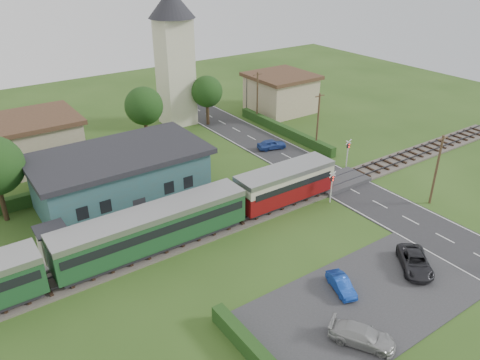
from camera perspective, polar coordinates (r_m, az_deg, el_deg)
ground at (r=42.62m, az=4.37°, el=-4.92°), size 120.00×120.00×0.00m
railway_track at (r=43.90m, az=2.75°, el=-3.67°), size 76.00×3.20×0.49m
road at (r=48.79m, az=13.58°, el=-1.24°), size 6.00×70.00×0.05m
car_park at (r=34.98m, az=15.10°, el=-14.01°), size 17.00×9.00×0.08m
crossing_deck at (r=49.86m, az=11.94°, el=-0.15°), size 6.20×3.40×0.45m
platform at (r=41.93m, az=-10.97°, el=-5.61°), size 30.00×3.00×0.45m
equipment_hut at (r=39.31m, az=-21.84°, el=-7.02°), size 2.30×2.30×2.55m
station_building at (r=45.51m, az=-14.31°, el=0.32°), size 16.00×9.00×5.30m
train at (r=37.17m, az=-14.98°, el=-7.14°), size 43.20×2.90×3.40m
church_tower at (r=63.73m, az=-8.06°, el=15.62°), size 6.00×6.00×17.60m
house_west at (r=56.95m, az=-24.26°, el=4.29°), size 10.80×8.80×5.50m
house_east at (r=70.28m, az=4.98°, el=10.59°), size 8.80×8.80×5.50m
hedge_carpark at (r=29.60m, az=2.14°, el=-20.61°), size 0.80×9.00×1.20m
hedge_roadside at (r=61.63m, az=5.42°, el=6.05°), size 0.80×18.00×1.20m
hedge_station at (r=50.26m, az=-15.95°, el=0.12°), size 22.00×0.80×1.30m
tree_b at (r=57.76m, az=-11.63°, el=8.82°), size 4.60×4.60×7.34m
tree_c at (r=63.89m, az=-4.05°, el=10.69°), size 4.20×4.20×6.78m
utility_pole_b at (r=47.23m, az=22.84°, el=1.22°), size 1.40×0.22×7.00m
utility_pole_c at (r=56.43m, az=9.46°, el=7.08°), size 1.40×0.22×7.00m
utility_pole_d at (r=65.09m, az=2.12°, el=10.11°), size 1.40×0.22×7.00m
crossing_signal_near at (r=45.18m, az=11.14°, el=-0.31°), size 0.84×0.28×3.28m
crossing_signal_far at (r=52.97m, az=13.02°, el=3.67°), size 0.84×0.28×3.28m
streetlamp_east at (r=70.14m, az=0.83°, el=10.86°), size 0.30×0.30×5.15m
car_on_road at (r=56.97m, az=3.88°, el=4.38°), size 3.77×2.26×1.20m
car_park_blue at (r=35.07m, az=12.24°, el=-12.34°), size 2.01×3.28×1.02m
car_park_silver at (r=31.49m, az=14.68°, el=-17.88°), size 3.60×4.42×1.20m
car_park_dark at (r=38.62m, az=20.56°, el=-9.32°), size 4.39×4.72×1.23m
pedestrian_near at (r=44.61m, az=-0.69°, el=-1.52°), size 0.58×0.42×1.47m
pedestrian_far at (r=40.17m, az=-16.47°, el=-5.86°), size 0.79×0.99×1.95m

